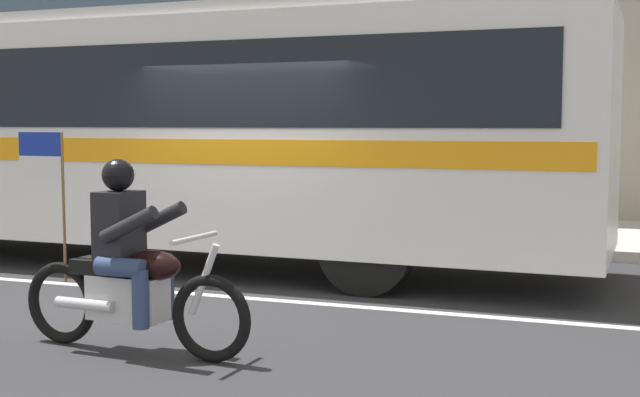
{
  "coord_description": "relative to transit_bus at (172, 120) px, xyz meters",
  "views": [
    {
      "loc": [
        4.06,
        -8.64,
        1.85
      ],
      "look_at": [
        1.08,
        -0.56,
        1.08
      ],
      "focal_mm": 47.74,
      "sensor_mm": 36.0,
      "label": 1
    }
  ],
  "objects": [
    {
      "name": "sidewalk_curb",
      "position": [
        1.64,
        3.91,
        -1.81
      ],
      "size": [
        28.0,
        3.8,
        0.15
      ],
      "primitive_type": "cube",
      "color": "#B7B2A8",
      "rests_on": "ground_plane"
    },
    {
      "name": "motorcycle_with_rider",
      "position": [
        1.93,
        -4.03,
        -1.22
      ],
      "size": [
        2.19,
        0.64,
        1.78
      ],
      "color": "black",
      "rests_on": "ground_plane"
    },
    {
      "name": "ground_plane",
      "position": [
        1.64,
        -1.19,
        -1.88
      ],
      "size": [
        60.0,
        60.0,
        0.0
      ],
      "primitive_type": "plane",
      "color": "#2B2B2D"
    },
    {
      "name": "lane_center_stripe",
      "position": [
        1.64,
        -1.79,
        -1.88
      ],
      "size": [
        26.6,
        0.14,
        0.01
      ],
      "primitive_type": "cube",
      "color": "silver",
      "rests_on": "ground_plane"
    },
    {
      "name": "fire_hydrant",
      "position": [
        0.38,
        2.41,
        -1.36
      ],
      "size": [
        0.22,
        0.3,
        0.75
      ],
      "color": "#4C8C3F",
      "rests_on": "sidewalk_curb"
    },
    {
      "name": "transit_bus",
      "position": [
        0.0,
        0.0,
        0.0
      ],
      "size": [
        11.11,
        2.85,
        3.22
      ],
      "color": "white",
      "rests_on": "ground_plane"
    }
  ]
}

